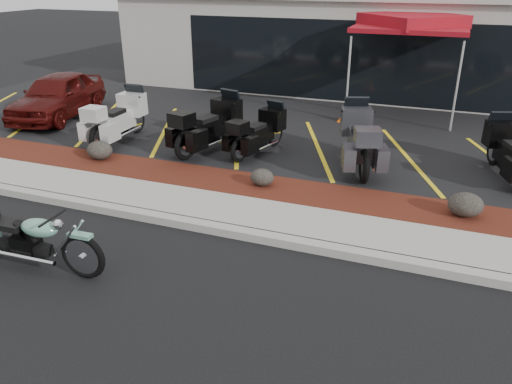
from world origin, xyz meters
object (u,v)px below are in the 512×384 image
at_px(touring_white, 136,109).
at_px(traffic_cone, 345,113).
at_px(parked_car, 57,95).
at_px(popup_canopy, 412,24).
at_px(hero_cruiser, 82,250).

xyz_separation_m(touring_white, traffic_cone, (5.10, 3.15, -0.42)).
relative_size(touring_white, traffic_cone, 4.65).
height_order(parked_car, popup_canopy, popup_canopy).
bearing_deg(traffic_cone, hero_cruiser, -102.13).
relative_size(traffic_cone, popup_canopy, 0.14).
distance_m(hero_cruiser, traffic_cone, 9.55).
xyz_separation_m(touring_white, parked_car, (-3.13, 0.59, -0.01)).
bearing_deg(hero_cruiser, popup_canopy, 70.10).
bearing_deg(touring_white, popup_canopy, -54.83).
relative_size(hero_cruiser, parked_car, 0.72).
bearing_deg(touring_white, traffic_cone, -58.70).
distance_m(touring_white, traffic_cone, 6.01).
bearing_deg(hero_cruiser, touring_white, 114.36).
bearing_deg(popup_canopy, touring_white, -153.02).
bearing_deg(parked_car, traffic_cone, 6.07).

